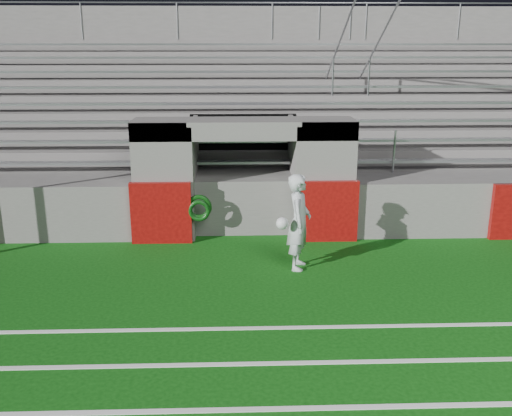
{
  "coord_description": "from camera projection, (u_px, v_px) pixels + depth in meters",
  "views": [
    {
      "loc": [
        -0.16,
        -8.82,
        4.21
      ],
      "look_at": [
        0.2,
        1.8,
        1.1
      ],
      "focal_mm": 40.0,
      "sensor_mm": 36.0,
      "label": 1
    }
  ],
  "objects": [
    {
      "name": "ground",
      "position": [
        248.0,
        300.0,
        9.65
      ],
      "size": [
        90.0,
        90.0,
        0.0
      ],
      "primitive_type": "plane",
      "color": "#0B440B",
      "rests_on": "ground"
    },
    {
      "name": "stadium_structure",
      "position": [
        242.0,
        137.0,
        16.88
      ],
      "size": [
        26.0,
        8.48,
        5.42
      ],
      "color": "#615E5C",
      "rests_on": "ground"
    },
    {
      "name": "goalkeeper_with_ball",
      "position": [
        299.0,
        222.0,
        10.79
      ],
      "size": [
        0.74,
        0.75,
        1.85
      ],
      "color": "silver",
      "rests_on": "ground"
    },
    {
      "name": "hose_coil",
      "position": [
        199.0,
        209.0,
        12.21
      ],
      "size": [
        0.55,
        0.15,
        0.58
      ],
      "color": "#0B380C",
      "rests_on": "ground"
    }
  ]
}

